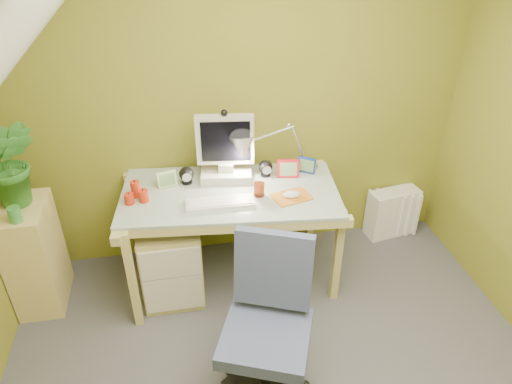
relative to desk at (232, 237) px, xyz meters
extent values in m
cube|color=olive|center=(0.14, 0.42, 0.82)|extent=(3.20, 0.01, 2.40)
cube|color=silver|center=(-0.08, -0.14, 0.39)|extent=(0.43, 0.14, 0.02)
cube|color=#BE6D1D|center=(0.38, -0.14, 0.38)|extent=(0.27, 0.22, 0.01)
ellipsoid|color=silver|center=(0.38, -0.14, 0.40)|extent=(0.12, 0.08, 0.04)
cylinder|color=#9C3A16|center=(0.18, -0.08, 0.42)|extent=(0.07, 0.07, 0.09)
cube|color=red|center=(0.42, 0.12, 0.44)|extent=(0.15, 0.05, 0.13)
cube|color=navy|center=(0.56, 0.16, 0.43)|extent=(0.12, 0.08, 0.11)
cube|color=#B1D492|center=(-0.40, 0.14, 0.44)|extent=(0.13, 0.05, 0.11)
cube|color=tan|center=(-1.31, 0.03, 0.00)|extent=(0.29, 0.44, 0.77)
imported|color=#2D6D24|center=(-1.29, 0.08, 0.67)|extent=(0.32, 0.27, 0.57)
cylinder|color=#388839|center=(-1.29, -0.12, 0.44)|extent=(0.08, 0.08, 0.10)
cube|color=white|center=(1.37, 0.32, -0.18)|extent=(0.43, 0.23, 0.41)
camera|label=1|loc=(-0.30, -2.60, 2.02)|focal=33.00mm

